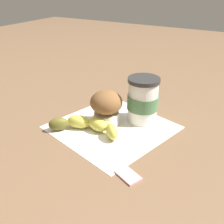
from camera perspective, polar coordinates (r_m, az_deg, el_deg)
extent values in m
plane|color=brown|center=(0.68, 0.00, -3.34)|extent=(3.00, 3.00, 0.00)
cube|color=white|center=(0.68, 0.00, -3.28)|extent=(0.33, 0.33, 0.00)
cylinder|color=white|center=(0.69, 6.70, 2.27)|extent=(0.08, 0.08, 0.11)
cylinder|color=#2D2D2D|center=(0.67, 6.98, 6.95)|extent=(0.08, 0.08, 0.01)
cylinder|color=#4C754C|center=(0.69, 6.70, 2.23)|extent=(0.08, 0.08, 0.04)
cylinder|color=white|center=(0.68, -1.22, -1.35)|extent=(0.06, 0.06, 0.03)
ellipsoid|color=brown|center=(0.66, -1.25, 2.12)|extent=(0.08, 0.08, 0.06)
ellipsoid|color=#D6CC4C|center=(0.62, 0.01, -4.33)|extent=(0.05, 0.06, 0.03)
ellipsoid|color=#D6CC4C|center=(0.66, -3.14, -2.68)|extent=(0.05, 0.07, 0.03)
ellipsoid|color=#D6CC4C|center=(0.67, -7.24, -2.09)|extent=(0.05, 0.07, 0.03)
ellipsoid|color=brown|center=(0.67, -11.53, -2.58)|extent=(0.05, 0.06, 0.03)
cube|color=pink|center=(0.53, 3.53, -13.45)|extent=(0.05, 0.06, 0.01)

